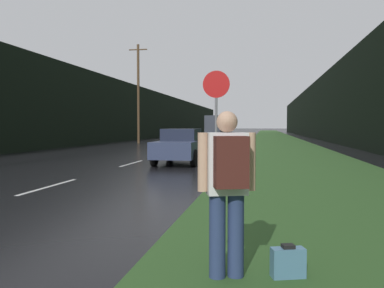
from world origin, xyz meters
TOP-DOWN VIEW (x-y plane):
  - grass_verge at (7.27, 40.00)m, footprint 6.00×240.00m
  - lane_stripe_b at (0.00, 8.96)m, footprint 0.12×3.00m
  - lane_stripe_c at (0.00, 15.96)m, footprint 0.12×3.00m
  - lane_stripe_d at (0.00, 22.96)m, footprint 0.12×3.00m
  - lane_stripe_e at (0.00, 29.96)m, footprint 0.12×3.00m
  - lane_stripe_f at (0.00, 36.96)m, footprint 0.12×3.00m
  - treeline_far_side at (-10.27, 50.00)m, footprint 2.00×140.00m
  - treeline_near_side at (13.27, 50.00)m, footprint 2.00×140.00m
  - utility_pole_far at (-6.23, 36.64)m, footprint 1.80×0.24m
  - stop_sign at (4.48, 9.65)m, footprint 0.72×0.07m
  - hitchhiker_with_backpack at (5.37, 3.10)m, footprint 0.60×0.51m
  - suitcase at (6.01, 3.24)m, footprint 0.39×0.25m
  - car_passing_near at (2.13, 16.35)m, footprint 1.85×4.44m
  - delivery_truck at (-2.13, 64.83)m, footprint 2.61×8.15m

SIDE VIEW (x-z plane):
  - lane_stripe_b at x=0.00m, z-range 0.00..0.01m
  - lane_stripe_c at x=0.00m, z-range 0.00..0.01m
  - lane_stripe_d at x=0.00m, z-range 0.00..0.01m
  - lane_stripe_e at x=0.00m, z-range 0.00..0.01m
  - lane_stripe_f at x=0.00m, z-range 0.00..0.01m
  - grass_verge at x=7.27m, z-range 0.00..0.02m
  - suitcase at x=6.01m, z-range -0.01..0.36m
  - car_passing_near at x=2.13m, z-range 0.01..1.54m
  - hitchhiker_with_backpack at x=5.37m, z-range 0.13..1.93m
  - delivery_truck at x=-2.13m, z-range 0.09..3.41m
  - stop_sign at x=4.48m, z-range 0.37..3.50m
  - treeline_far_side at x=-10.27m, z-range 0.00..6.54m
  - treeline_near_side at x=13.27m, z-range 0.00..7.52m
  - utility_pole_far at x=-6.23m, z-range 0.14..9.63m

